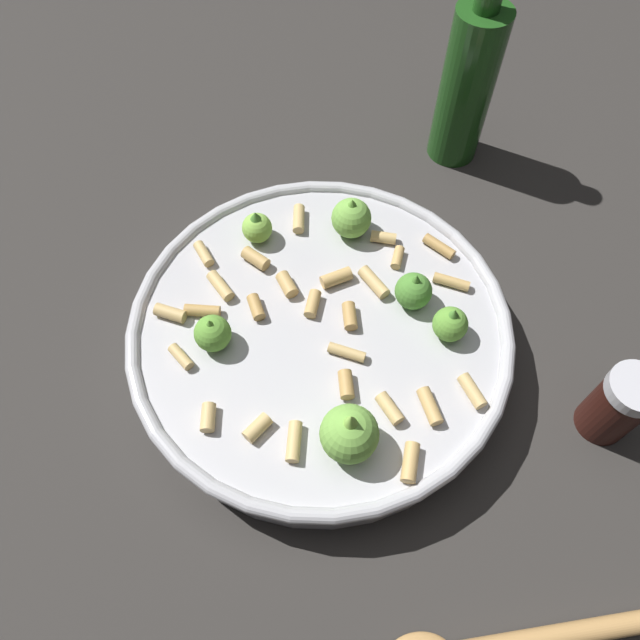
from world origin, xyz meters
The scene contains 4 objects.
ground_plane centered at (0.00, 0.00, 0.00)m, with size 2.40×2.40×0.00m, color #2D2B28.
cooking_pan centered at (0.00, 0.00, 0.03)m, with size 0.34×0.34×0.10m.
pepper_shaker centered at (-0.06, 0.25, 0.04)m, with size 0.04×0.04×0.08m.
olive_oil_bottle centered at (-0.31, 0.00, 0.09)m, with size 0.06×0.06×0.22m.
Camera 1 is at (0.23, 0.13, 0.50)m, focal length 33.57 mm.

